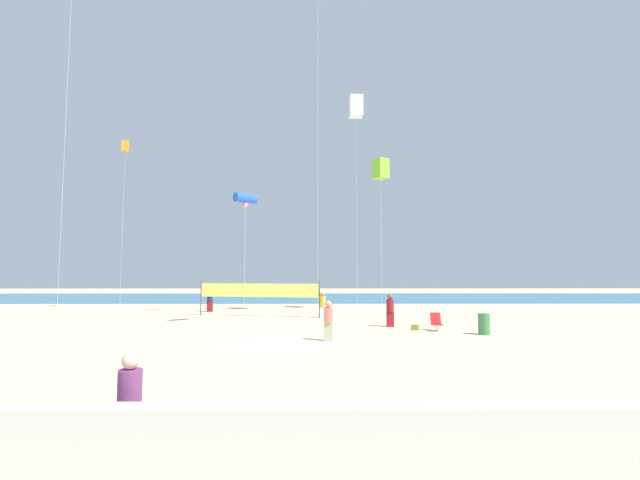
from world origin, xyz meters
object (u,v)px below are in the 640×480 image
object	(u,v)px
beach_handbag	(415,328)
kite_white_box	(356,107)
beachgoer_maroon_shirt	(390,309)
kite_lime_box	(381,169)
trash_barrel	(484,324)
toddler_figure	(155,430)
mother_figure	(129,400)
folding_beach_chair	(436,321)
volleyball_net	(259,292)
kite_orange_box	(125,147)
beachgoer_navy_shirt	(210,298)
kite_blue_tube	(245,199)
beachgoer_mustard_shirt	(323,304)
beachgoer_coral_shirt	(328,319)

from	to	relation	value
beach_handbag	kite_white_box	world-z (taller)	kite_white_box
beachgoer_maroon_shirt	kite_lime_box	xyz separation A→B (m)	(0.97, 9.13, 9.89)
trash_barrel	kite_white_box	distance (m)	17.53
trash_barrel	toddler_figure	bearing A→B (deg)	-128.23
beachgoer_maroon_shirt	mother_figure	bearing A→B (deg)	176.95
beach_handbag	folding_beach_chair	bearing A→B (deg)	-11.37
trash_barrel	volleyball_net	size ratio (longest dim) A/B	0.12
trash_barrel	kite_orange_box	distance (m)	28.57
beachgoer_maroon_shirt	beachgoer_navy_shirt	distance (m)	14.83
beachgoer_maroon_shirt	toddler_figure	bearing A→B (deg)	178.25
kite_blue_tube	kite_lime_box	size ratio (longest dim) A/B	0.63
kite_orange_box	beachgoer_mustard_shirt	bearing A→B (deg)	-17.91
toddler_figure	volleyball_net	world-z (taller)	volleyball_net
beachgoer_maroon_shirt	kite_lime_box	world-z (taller)	kite_lime_box
beachgoer_mustard_shirt	kite_orange_box	bearing A→B (deg)	154.23
beachgoer_coral_shirt	beachgoer_maroon_shirt	bearing A→B (deg)	169.75
folding_beach_chair	beachgoer_maroon_shirt	bearing A→B (deg)	147.42
toddler_figure	beachgoer_coral_shirt	bearing A→B (deg)	66.33
mother_figure	kite_lime_box	distance (m)	28.36
volleyball_net	kite_blue_tube	bearing A→B (deg)	-92.33
beachgoer_mustard_shirt	kite_lime_box	bearing A→B (deg)	37.27
beach_handbag	kite_white_box	distance (m)	16.45
toddler_figure	folding_beach_chair	xyz separation A→B (m)	(8.58, 14.60, 0.06)
volleyball_net	beachgoer_coral_shirt	bearing A→B (deg)	-66.87
beach_handbag	kite_orange_box	distance (m)	25.80
beachgoer_coral_shirt	kite_blue_tube	bearing A→B (deg)	-114.23
beachgoer_maroon_shirt	beachgoer_coral_shirt	distance (m)	5.85
beachgoer_coral_shirt	volleyball_net	size ratio (longest dim) A/B	0.21
folding_beach_chair	beach_handbag	distance (m)	1.10
beachgoer_maroon_shirt	kite_orange_box	size ratio (longest dim) A/B	0.13
beach_handbag	kite_orange_box	bearing A→B (deg)	151.13
kite_white_box	kite_orange_box	world-z (taller)	kite_white_box
beachgoer_mustard_shirt	kite_white_box	distance (m)	13.97
beachgoer_coral_shirt	trash_barrel	size ratio (longest dim) A/B	1.73
trash_barrel	mother_figure	bearing A→B (deg)	-129.37
beachgoer_mustard_shirt	volleyball_net	size ratio (longest dim) A/B	0.21
beach_handbag	volleyball_net	bearing A→B (deg)	142.23
mother_figure	volleyball_net	distance (m)	21.63
trash_barrel	beach_handbag	size ratio (longest dim) A/B	2.89
kite_white_box	beachgoer_mustard_shirt	bearing A→B (deg)	-146.05
toddler_figure	beachgoer_mustard_shirt	size ratio (longest dim) A/B	0.46
trash_barrel	beach_handbag	bearing A→B (deg)	152.33
toddler_figure	kite_orange_box	world-z (taller)	kite_orange_box
toddler_figure	kite_lime_box	xyz separation A→B (m)	(7.51, 25.34, 10.42)
beachgoer_maroon_shirt	beach_handbag	distance (m)	1.90
toddler_figure	kite_blue_tube	distance (m)	18.23
kite_blue_tube	kite_lime_box	distance (m)	12.85
mother_figure	kite_orange_box	world-z (taller)	kite_orange_box
mother_figure	toddler_figure	world-z (taller)	mother_figure
beachgoer_mustard_shirt	folding_beach_chair	bearing A→B (deg)	-55.79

